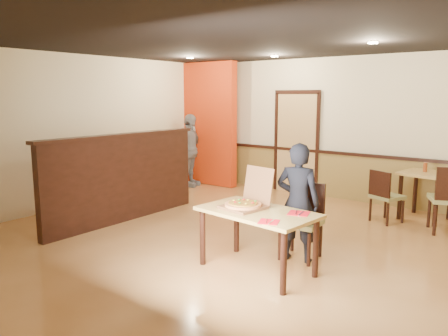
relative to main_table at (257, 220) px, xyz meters
The scene contains 23 objects.
floor 1.26m from the main_table, 145.54° to the left, with size 7.00×7.00×0.00m, color tan.
ceiling 2.43m from the main_table, 145.54° to the left, with size 7.00×7.00×0.00m, color black.
wall_back 4.29m from the main_table, 102.32° to the left, with size 7.00×7.00×0.00m, color beige.
wall_left 4.51m from the main_table, behind, with size 7.00×7.00×0.00m, color beige.
wainscot_back 4.19m from the main_table, 102.41° to the left, with size 7.00×0.04×0.90m, color olive.
chair_rail_back 4.18m from the main_table, 102.47° to the left, with size 7.00×0.06×0.06m, color black.
back_door 4.44m from the main_table, 112.62° to the left, with size 0.90×0.06×2.10m, color tan.
booth_partition 2.93m from the main_table, behind, with size 0.20×3.10×1.44m.
red_accent_panel 5.30m from the main_table, 136.41° to the left, with size 1.60×0.20×2.78m, color #B9300D.
spot_a 4.55m from the main_table, 142.93° to the left, with size 0.14×0.14×0.02m, color beige.
spot_b 4.15m from the main_table, 118.60° to the left, with size 0.14×0.14×0.02m, color beige.
spot_c 3.06m from the main_table, 76.69° to the left, with size 0.14×0.14×0.02m, color beige.
main_table is the anchor object (origin of this frame).
diner_chair 0.77m from the main_table, 73.94° to the left, with size 0.51×0.51×0.95m.
side_chair_left 2.97m from the main_table, 79.42° to the left, with size 0.56×0.56×0.86m.
side_table 3.67m from the main_table, 73.87° to the left, with size 0.85×0.85×0.80m.
diner 0.63m from the main_table, 70.30° to the left, with size 0.54×0.36×1.49m, color black.
passerby 5.02m from the main_table, 141.07° to the left, with size 0.96×0.40×1.64m, color gray.
pizza_box 0.24m from the main_table, behind, with size 0.52×0.59×0.47m.
pizza 0.24m from the main_table, behind, with size 0.43×0.43×0.03m, color #EA9555.
napkin_near 0.48m from the main_table, 42.18° to the right, with size 0.27×0.27×0.01m.
napkin_far 0.49m from the main_table, 21.88° to the left, with size 0.28×0.28×0.01m.
condiment 3.71m from the main_table, 74.68° to the left, with size 0.06×0.06×0.16m, color brown.
Camera 1 is at (3.59, -4.75, 2.05)m, focal length 35.00 mm.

